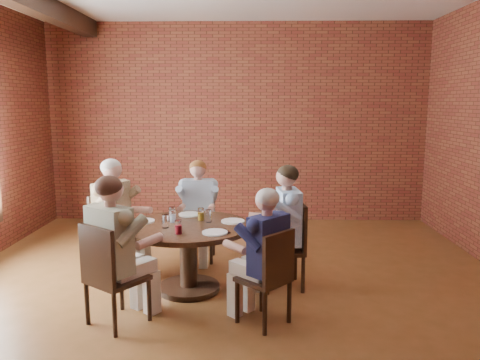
{
  "coord_description": "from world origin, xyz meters",
  "views": [
    {
      "loc": [
        0.22,
        -4.61,
        2.05
      ],
      "look_at": [
        0.1,
        1.0,
        1.12
      ],
      "focal_mm": 35.0,
      "sensor_mm": 36.0,
      "label": 1
    }
  ],
  "objects_px": {
    "diner_c": "(116,218)",
    "smartphone": "(224,231)",
    "dining_table": "(188,244)",
    "chair_e": "(270,274)",
    "diner_a": "(283,227)",
    "diner_e": "(264,257)",
    "diner_b": "(198,211)",
    "diner_d": "(116,251)",
    "chair_c": "(111,231)",
    "chair_a": "(291,242)",
    "chair_d": "(108,272)",
    "chair_b": "(199,221)"
  },
  "relations": [
    {
      "from": "chair_b",
      "to": "smartphone",
      "type": "xyz_separation_m",
      "value": [
        0.41,
        -1.39,
        0.25
      ]
    },
    {
      "from": "diner_d",
      "to": "smartphone",
      "type": "xyz_separation_m",
      "value": [
        0.98,
        0.5,
        0.05
      ]
    },
    {
      "from": "chair_c",
      "to": "diner_c",
      "type": "distance_m",
      "value": 0.2
    },
    {
      "from": "diner_c",
      "to": "diner_a",
      "type": "bearing_deg",
      "value": -72.53
    },
    {
      "from": "dining_table",
      "to": "diner_b",
      "type": "distance_m",
      "value": 1.04
    },
    {
      "from": "chair_c",
      "to": "diner_c",
      "type": "bearing_deg",
      "value": -90.0
    },
    {
      "from": "chair_a",
      "to": "chair_d",
      "type": "height_order",
      "value": "chair_d"
    },
    {
      "from": "diner_c",
      "to": "diner_e",
      "type": "xyz_separation_m",
      "value": [
        1.72,
        -1.25,
        -0.05
      ]
    },
    {
      "from": "chair_a",
      "to": "chair_e",
      "type": "height_order",
      "value": "chair_a"
    },
    {
      "from": "diner_a",
      "to": "chair_d",
      "type": "height_order",
      "value": "diner_a"
    },
    {
      "from": "chair_a",
      "to": "chair_c",
      "type": "relative_size",
      "value": 0.99
    },
    {
      "from": "chair_e",
      "to": "chair_a",
      "type": "bearing_deg",
      "value": -152.65
    },
    {
      "from": "chair_b",
      "to": "diner_e",
      "type": "height_order",
      "value": "diner_e"
    },
    {
      "from": "diner_a",
      "to": "diner_b",
      "type": "xyz_separation_m",
      "value": [
        -1.04,
        0.91,
        -0.03
      ]
    },
    {
      "from": "chair_a",
      "to": "diner_d",
      "type": "relative_size",
      "value": 0.68
    },
    {
      "from": "chair_b",
      "to": "chair_c",
      "type": "xyz_separation_m",
      "value": [
        -1.01,
        -0.57,
        0.02
      ]
    },
    {
      "from": "diner_a",
      "to": "diner_b",
      "type": "distance_m",
      "value": 1.38
    },
    {
      "from": "chair_d",
      "to": "diner_d",
      "type": "distance_m",
      "value": 0.2
    },
    {
      "from": "chair_b",
      "to": "diner_d",
      "type": "height_order",
      "value": "diner_d"
    },
    {
      "from": "dining_table",
      "to": "chair_a",
      "type": "xyz_separation_m",
      "value": [
        1.13,
        0.13,
        -0.01
      ]
    },
    {
      "from": "chair_d",
      "to": "chair_a",
      "type": "bearing_deg",
      "value": -114.54
    },
    {
      "from": "diner_b",
      "to": "diner_c",
      "type": "distance_m",
      "value": 1.07
    },
    {
      "from": "diner_b",
      "to": "chair_c",
      "type": "bearing_deg",
      "value": -154.18
    },
    {
      "from": "diner_b",
      "to": "diner_c",
      "type": "relative_size",
      "value": 0.94
    },
    {
      "from": "dining_table",
      "to": "diner_c",
      "type": "distance_m",
      "value": 1.06
    },
    {
      "from": "diner_e",
      "to": "smartphone",
      "type": "relative_size",
      "value": 8.25
    },
    {
      "from": "chair_e",
      "to": "chair_b",
      "type": "bearing_deg",
      "value": -112.6
    },
    {
      "from": "diner_a",
      "to": "chair_e",
      "type": "xyz_separation_m",
      "value": [
        -0.18,
        -0.93,
        -0.19
      ]
    },
    {
      "from": "diner_a",
      "to": "diner_e",
      "type": "bearing_deg",
      "value": -21.92
    },
    {
      "from": "diner_b",
      "to": "chair_e",
      "type": "bearing_deg",
      "value": -65.06
    },
    {
      "from": "dining_table",
      "to": "chair_d",
      "type": "relative_size",
      "value": 1.38
    },
    {
      "from": "chair_a",
      "to": "chair_e",
      "type": "relative_size",
      "value": 1.05
    },
    {
      "from": "chair_c",
      "to": "diner_d",
      "type": "bearing_deg",
      "value": -133.14
    },
    {
      "from": "chair_b",
      "to": "diner_b",
      "type": "height_order",
      "value": "diner_b"
    },
    {
      "from": "smartphone",
      "to": "diner_c",
      "type": "bearing_deg",
      "value": 128.3
    },
    {
      "from": "diner_d",
      "to": "chair_e",
      "type": "relative_size",
      "value": 1.54
    },
    {
      "from": "chair_b",
      "to": "chair_e",
      "type": "distance_m",
      "value": 2.11
    },
    {
      "from": "chair_d",
      "to": "chair_c",
      "type": "bearing_deg",
      "value": -38.62
    },
    {
      "from": "dining_table",
      "to": "chair_e",
      "type": "bearing_deg",
      "value": -43.37
    },
    {
      "from": "diner_d",
      "to": "chair_b",
      "type": "bearing_deg",
      "value": -70.67
    },
    {
      "from": "diner_c",
      "to": "smartphone",
      "type": "height_order",
      "value": "diner_c"
    },
    {
      "from": "diner_b",
      "to": "chair_c",
      "type": "distance_m",
      "value": 1.13
    },
    {
      "from": "diner_c",
      "to": "chair_e",
      "type": "bearing_deg",
      "value": -97.98
    },
    {
      "from": "smartphone",
      "to": "chair_e",
      "type": "bearing_deg",
      "value": -71.78
    },
    {
      "from": "dining_table",
      "to": "smartphone",
      "type": "xyz_separation_m",
      "value": [
        0.41,
        -0.28,
        0.23
      ]
    },
    {
      "from": "dining_table",
      "to": "diner_b",
      "type": "relative_size",
      "value": 1.03
    },
    {
      "from": "chair_a",
      "to": "diner_b",
      "type": "height_order",
      "value": "diner_b"
    },
    {
      "from": "diner_b",
      "to": "chair_e",
      "type": "height_order",
      "value": "diner_b"
    },
    {
      "from": "diner_a",
      "to": "chair_d",
      "type": "distance_m",
      "value": 1.93
    },
    {
      "from": "chair_b",
      "to": "chair_d",
      "type": "xyz_separation_m",
      "value": [
        -0.62,
        -1.97,
        0.02
      ]
    }
  ]
}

